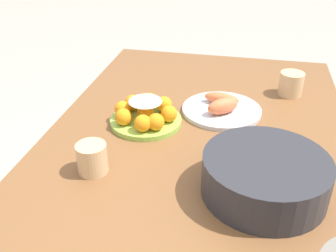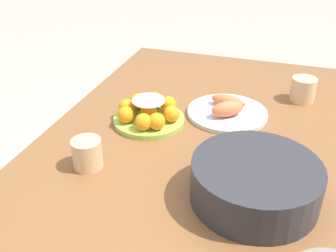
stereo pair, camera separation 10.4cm
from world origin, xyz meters
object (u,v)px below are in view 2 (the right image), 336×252
dining_table (189,181)px  cup_far (303,89)px  serving_bowl (255,181)px  seafood_platter (227,110)px  cake_plate (149,113)px  cup_near (87,154)px

dining_table → cup_far: cup_far is taller
serving_bowl → cup_far: serving_bowl is taller
dining_table → seafood_platter: (-0.26, 0.05, 0.10)m
cake_plate → cup_far: 0.55m
cake_plate → cup_far: bearing=124.3°
serving_bowl → cup_near: size_ratio=3.74×
dining_table → cup_near: 0.30m
dining_table → cake_plate: cake_plate is taller
dining_table → seafood_platter: seafood_platter is taller
dining_table → cup_near: cup_near is taller
dining_table → seafood_platter: size_ratio=6.14×
serving_bowl → cup_near: bearing=-89.5°
cake_plate → serving_bowl: serving_bowl is taller
serving_bowl → seafood_platter: size_ratio=1.15×
cup_near → cup_far: (-0.58, 0.52, 0.00)m
seafood_platter → cup_near: cup_near is taller
dining_table → serving_bowl: bearing=56.2°
serving_bowl → seafood_platter: serving_bowl is taller
seafood_platter → cup_far: bearing=129.6°
serving_bowl → cup_near: serving_bowl is taller
seafood_platter → cup_near: (0.39, -0.30, 0.02)m
dining_table → cake_plate: size_ratio=7.14×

